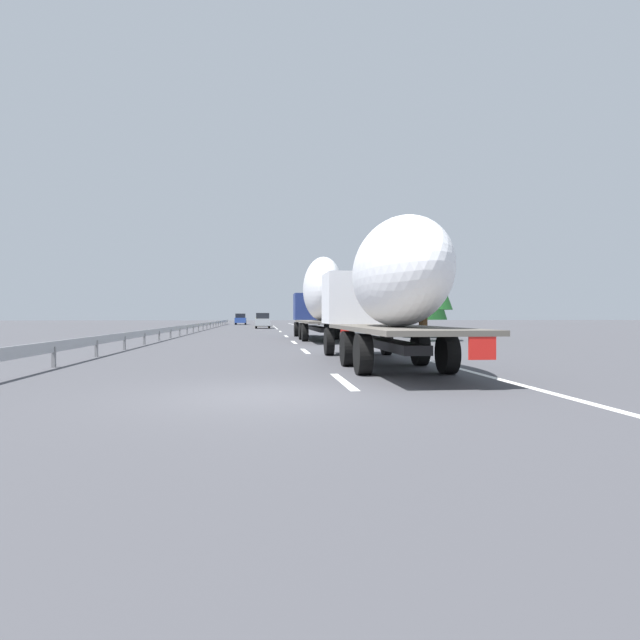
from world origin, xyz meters
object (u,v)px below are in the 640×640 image
car_yellow_coupe (262,320)px  car_white_van (261,319)px  truck_lead (320,295)px  car_silver_hatch (263,321)px  car_blue_sedan (241,319)px  road_sign (329,307)px  truck_trailing (386,286)px

car_yellow_coupe → car_white_van: 26.30m
truck_lead → car_silver_hatch: truck_lead is taller
car_white_van → car_silver_hatch: (-40.08, -0.20, 0.00)m
car_blue_sedan → road_sign: 40.09m
truck_lead → car_yellow_coupe: bearing=4.4°
car_blue_sedan → truck_trailing: bearing=-174.8°
truck_lead → car_silver_hatch: (31.27, 3.42, -1.85)m
truck_trailing → car_blue_sedan: bearing=5.2°
road_sign → truck_lead: bearing=171.1°
car_yellow_coupe → car_silver_hatch: (-13.77, -0.06, 0.01)m
car_white_van → car_silver_hatch: size_ratio=1.07×
truck_trailing → road_sign: size_ratio=3.59×
truck_trailing → car_blue_sedan: truck_trailing is taller
car_silver_hatch → car_blue_sedan: bearing=7.5°
car_yellow_coupe → car_white_van: (26.30, 0.14, 0.00)m
car_white_van → road_sign: (-51.62, -6.72, 1.45)m
truck_lead → car_white_van: truck_lead is taller
car_white_van → truck_trailing: bearing=-177.7°
car_yellow_coupe → car_white_van: car_white_van is taller
road_sign → truck_trailing: bearing=175.3°
car_yellow_coupe → car_blue_sedan: (13.46, 3.51, 0.03)m
car_yellow_coupe → car_blue_sedan: bearing=14.6°
car_yellow_coupe → road_sign: bearing=-165.4°
truck_lead → truck_trailing: size_ratio=1.16×
car_white_van → truck_lead: bearing=-177.1°
truck_trailing → car_white_van: size_ratio=2.79×
car_yellow_coupe → road_sign: road_sign is taller
truck_lead → road_sign: bearing=-8.9°
truck_trailing → car_yellow_coupe: truck_trailing is taller
car_blue_sedan → road_sign: bearing=-165.4°
car_silver_hatch → car_blue_sedan: car_blue_sedan is taller
truck_trailing → car_white_van: 89.24m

